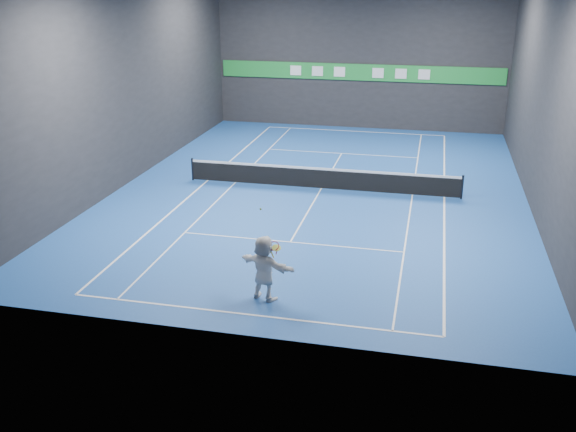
% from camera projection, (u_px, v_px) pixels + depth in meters
% --- Properties ---
extents(ground, '(26.00, 26.00, 0.00)m').
position_uv_depth(ground, '(321.00, 189.00, 29.27)').
color(ground, '#1C4B9C').
rests_on(ground, ground).
extents(wall_back, '(18.00, 0.10, 9.00)m').
position_uv_depth(wall_back, '(359.00, 56.00, 39.55)').
color(wall_back, '#242427').
rests_on(wall_back, ground).
extents(wall_front, '(18.00, 0.10, 9.00)m').
position_uv_depth(wall_front, '(232.00, 176.00, 15.82)').
color(wall_front, '#242427').
rests_on(wall_front, ground).
extents(wall_left, '(0.10, 26.00, 9.00)m').
position_uv_depth(wall_left, '(131.00, 83.00, 29.57)').
color(wall_left, '#242427').
rests_on(wall_left, ground).
extents(wall_right, '(0.10, 26.00, 9.00)m').
position_uv_depth(wall_right, '(543.00, 98.00, 25.81)').
color(wall_right, '#242427').
rests_on(wall_right, ground).
extents(baseline_near, '(10.98, 0.08, 0.01)m').
position_uv_depth(baseline_near, '(248.00, 314.00, 18.42)').
color(baseline_near, white).
rests_on(baseline_near, ground).
extents(baseline_far, '(10.98, 0.08, 0.01)m').
position_uv_depth(baseline_far, '(354.00, 131.00, 40.12)').
color(baseline_far, white).
rests_on(baseline_far, ground).
extents(sideline_doubles_left, '(0.08, 23.78, 0.01)m').
position_uv_depth(sideline_doubles_left, '(207.00, 181.00, 30.42)').
color(sideline_doubles_left, white).
rests_on(sideline_doubles_left, ground).
extents(sideline_doubles_right, '(0.08, 23.78, 0.01)m').
position_uv_depth(sideline_doubles_right, '(444.00, 198.00, 28.12)').
color(sideline_doubles_right, white).
rests_on(sideline_doubles_right, ground).
extents(sideline_singles_left, '(0.06, 23.78, 0.01)m').
position_uv_depth(sideline_singles_left, '(235.00, 183.00, 30.13)').
color(sideline_singles_left, white).
rests_on(sideline_singles_left, ground).
extents(sideline_singles_right, '(0.06, 23.78, 0.01)m').
position_uv_depth(sideline_singles_right, '(412.00, 195.00, 28.41)').
color(sideline_singles_right, white).
rests_on(sideline_singles_right, ground).
extents(service_line_near, '(8.23, 0.06, 0.01)m').
position_uv_depth(service_line_near, '(290.00, 242.00, 23.43)').
color(service_line_near, white).
rests_on(service_line_near, ground).
extents(service_line_far, '(8.23, 0.06, 0.01)m').
position_uv_depth(service_line_far, '(342.00, 153.00, 35.11)').
color(service_line_far, white).
rests_on(service_line_far, ground).
extents(center_service_line, '(0.06, 12.80, 0.01)m').
position_uv_depth(center_service_line, '(321.00, 189.00, 29.27)').
color(center_service_line, white).
rests_on(center_service_line, ground).
extents(player, '(1.97, 1.24, 2.03)m').
position_uv_depth(player, '(264.00, 268.00, 18.99)').
color(player, white).
rests_on(player, ground).
extents(tennis_ball, '(0.06, 0.06, 0.06)m').
position_uv_depth(tennis_ball, '(261.00, 209.00, 18.41)').
color(tennis_ball, '#B1D022').
rests_on(tennis_ball, player).
extents(tennis_net, '(12.50, 0.10, 1.07)m').
position_uv_depth(tennis_net, '(321.00, 178.00, 29.08)').
color(tennis_net, black).
rests_on(tennis_net, ground).
extents(sponsor_banner, '(17.64, 0.11, 1.00)m').
position_uv_depth(sponsor_banner, '(359.00, 72.00, 39.84)').
color(sponsor_banner, green).
rests_on(sponsor_banner, wall_back).
extents(tennis_racket, '(0.47, 0.35, 0.54)m').
position_uv_depth(tennis_racket, '(274.00, 247.00, 18.73)').
color(tennis_racket, '#B31320').
rests_on(tennis_racket, player).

